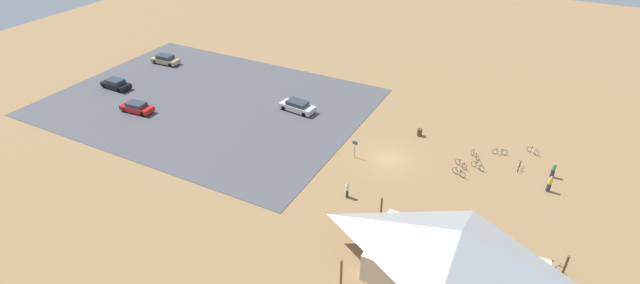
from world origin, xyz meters
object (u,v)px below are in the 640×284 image
(bicycle_yellow_mid_cluster, at_px, (519,166))
(bicycle_silver_yard_front, at_px, (554,266))
(visitor_crossing_yard, at_px, (347,190))
(trash_bin, at_px, (420,132))
(bicycle_teal_edge_south, at_px, (500,152))
(bicycle_red_back_row, at_px, (475,155))
(bicycle_blue_yard_left, at_px, (459,173))
(bicycle_green_lone_west, at_px, (478,166))
(bicycle_purple_yard_right, at_px, (461,164))
(car_black_end_stall, at_px, (116,84))
(visitor_by_pavilion, at_px, (550,183))
(car_tan_front_row, at_px, (165,59))
(visitor_near_lot, at_px, (553,170))
(car_red_by_curb, at_px, (137,107))
(bike_pavilion, at_px, (457,254))
(lot_sign, at_px, (355,147))
(bicycle_white_near_sign, at_px, (533,151))
(car_silver_back_corner, at_px, (297,106))

(bicycle_yellow_mid_cluster, bearing_deg, bicycle_silver_yard_front, 108.26)
(bicycle_yellow_mid_cluster, relative_size, visitor_crossing_yard, 1.05)
(trash_bin, bearing_deg, bicycle_teal_edge_south, -178.69)
(bicycle_silver_yard_front, relative_size, bicycle_yellow_mid_cluster, 0.92)
(bicycle_red_back_row, bearing_deg, visitor_crossing_yard, 53.01)
(bicycle_blue_yard_left, bearing_deg, bicycle_red_back_row, -100.87)
(bicycle_green_lone_west, xyz_separation_m, bicycle_purple_yard_right, (1.64, 0.47, 0.01))
(car_black_end_stall, distance_m, visitor_by_pavilion, 56.87)
(bicycle_green_lone_west, height_order, car_tan_front_row, car_tan_front_row)
(bicycle_red_back_row, relative_size, visitor_near_lot, 0.74)
(bicycle_yellow_mid_cluster, bearing_deg, car_red_by_curb, 11.62)
(bike_pavilion, bearing_deg, lot_sign, -42.27)
(bicycle_white_near_sign, height_order, visitor_by_pavilion, visitor_by_pavilion)
(car_red_by_curb, distance_m, visitor_by_pavilion, 49.29)
(lot_sign, bearing_deg, bike_pavilion, 137.73)
(bike_pavilion, relative_size, bicycle_teal_edge_south, 9.93)
(bike_pavilion, relative_size, bicycle_purple_yard_right, 10.67)
(bicycle_yellow_mid_cluster, xyz_separation_m, bicycle_blue_yard_left, (5.43, 4.16, -0.01))
(bicycle_yellow_mid_cluster, xyz_separation_m, visitor_near_lot, (-3.23, -0.07, 0.51))
(bicycle_teal_edge_south, bearing_deg, bicycle_silver_yard_front, 113.54)
(bicycle_red_back_row, distance_m, visitor_crossing_yard, 16.01)
(bicycle_red_back_row, bearing_deg, car_tan_front_row, -5.29)
(car_red_by_curb, distance_m, visitor_near_lot, 49.87)
(bicycle_green_lone_west, bearing_deg, bicycle_red_back_row, -71.03)
(visitor_by_pavilion, bearing_deg, bicycle_blue_yard_left, 9.66)
(bike_pavilion, relative_size, bicycle_red_back_row, 12.34)
(bicycle_teal_edge_south, height_order, bicycle_red_back_row, bicycle_red_back_row)
(bicycle_yellow_mid_cluster, distance_m, car_black_end_stall, 53.99)
(bicycle_silver_yard_front, bearing_deg, car_silver_back_corner, -23.62)
(bicycle_teal_edge_south, distance_m, car_silver_back_corner, 25.18)
(visitor_by_pavilion, bearing_deg, bike_pavilion, 70.70)
(bicycle_white_near_sign, xyz_separation_m, bicycle_yellow_mid_cluster, (0.94, 3.84, 0.04))
(bicycle_green_lone_west, bearing_deg, car_silver_back_corner, -5.91)
(bicycle_silver_yard_front, bearing_deg, visitor_near_lot, -84.79)
(bicycle_silver_yard_front, height_order, bicycle_teal_edge_south, bicycle_silver_yard_front)
(bike_pavilion, height_order, bicycle_silver_yard_front, bike_pavilion)
(bike_pavilion, bearing_deg, bicycle_red_back_row, -83.56)
(bike_pavilion, distance_m, bicycle_silver_yard_front, 9.11)
(bicycle_teal_edge_south, bearing_deg, bicycle_blue_yard_left, 63.10)
(bicycle_teal_edge_south, relative_size, bicycle_yellow_mid_cluster, 0.87)
(bicycle_white_near_sign, relative_size, car_tan_front_row, 0.31)
(visitor_near_lot, bearing_deg, visitor_crossing_yard, 36.34)
(bike_pavilion, relative_size, car_silver_back_corner, 3.21)
(bicycle_purple_yard_right, bearing_deg, bicycle_green_lone_west, -163.89)
(visitor_by_pavilion, bearing_deg, bicycle_green_lone_west, -5.43)
(bicycle_silver_yard_front, relative_size, visitor_crossing_yard, 0.97)
(car_tan_front_row, bearing_deg, bicycle_purple_yard_right, 171.69)
(car_tan_front_row, relative_size, visitor_crossing_yard, 2.69)
(bicycle_purple_yard_right, relative_size, visitor_near_lot, 0.86)
(lot_sign, bearing_deg, bicycle_white_near_sign, -150.36)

